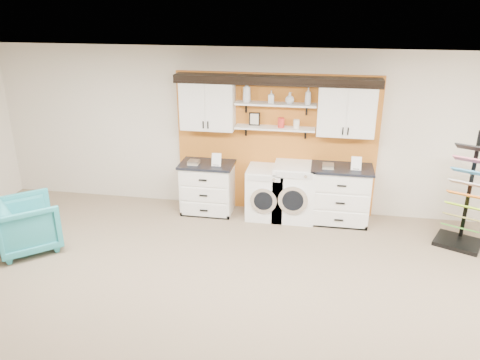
% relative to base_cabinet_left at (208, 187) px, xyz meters
% --- Properties ---
extents(ceiling, '(10.00, 10.00, 0.00)m').
position_rel_base_cabinet_left_xyz_m(ceiling, '(1.13, -3.64, 2.35)').
color(ceiling, white).
rests_on(ceiling, wall_back).
extents(wall_back, '(10.00, 0.00, 10.00)m').
position_rel_base_cabinet_left_xyz_m(wall_back, '(1.13, 0.36, 0.95)').
color(wall_back, beige).
rests_on(wall_back, floor).
extents(accent_panel, '(3.40, 0.07, 2.40)m').
position_rel_base_cabinet_left_xyz_m(accent_panel, '(1.13, 0.32, 0.75)').
color(accent_panel, '#B9671F').
rests_on(accent_panel, wall_back).
extents(upper_cabinet_left, '(0.90, 0.35, 0.84)m').
position_rel_base_cabinet_left_xyz_m(upper_cabinet_left, '(0.00, 0.15, 1.43)').
color(upper_cabinet_left, white).
rests_on(upper_cabinet_left, wall_back).
extents(upper_cabinet_right, '(0.90, 0.35, 0.84)m').
position_rel_base_cabinet_left_xyz_m(upper_cabinet_right, '(2.26, 0.15, 1.43)').
color(upper_cabinet_right, white).
rests_on(upper_cabinet_right, wall_back).
extents(shelf_lower, '(1.32, 0.28, 0.03)m').
position_rel_base_cabinet_left_xyz_m(shelf_lower, '(1.13, 0.16, 1.08)').
color(shelf_lower, white).
rests_on(shelf_lower, wall_back).
extents(shelf_upper, '(1.32, 0.28, 0.03)m').
position_rel_base_cabinet_left_xyz_m(shelf_upper, '(1.13, 0.16, 1.48)').
color(shelf_upper, white).
rests_on(shelf_upper, wall_back).
extents(crown_molding, '(3.30, 0.41, 0.13)m').
position_rel_base_cabinet_left_xyz_m(crown_molding, '(1.13, 0.17, 1.88)').
color(crown_molding, black).
rests_on(crown_molding, wall_back).
extents(picture_frame, '(0.18, 0.02, 0.22)m').
position_rel_base_cabinet_left_xyz_m(picture_frame, '(0.78, 0.21, 1.20)').
color(picture_frame, black).
rests_on(picture_frame, shelf_lower).
extents(canister_red, '(0.11, 0.11, 0.16)m').
position_rel_base_cabinet_left_xyz_m(canister_red, '(1.23, 0.16, 1.17)').
color(canister_red, red).
rests_on(canister_red, shelf_lower).
extents(canister_cream, '(0.10, 0.10, 0.14)m').
position_rel_base_cabinet_left_xyz_m(canister_cream, '(1.48, 0.16, 1.16)').
color(canister_cream, silver).
rests_on(canister_cream, shelf_lower).
extents(base_cabinet_left, '(0.92, 0.66, 0.90)m').
position_rel_base_cabinet_left_xyz_m(base_cabinet_left, '(0.00, 0.00, 0.00)').
color(base_cabinet_left, white).
rests_on(base_cabinet_left, floor).
extents(base_cabinet_right, '(0.99, 0.66, 0.97)m').
position_rel_base_cabinet_left_xyz_m(base_cabinet_right, '(2.26, -0.00, 0.03)').
color(base_cabinet_right, white).
rests_on(base_cabinet_right, floor).
extents(washer, '(0.63, 0.71, 0.88)m').
position_rel_base_cabinet_left_xyz_m(washer, '(1.02, -0.00, -0.01)').
color(washer, white).
rests_on(washer, floor).
extents(dryer, '(0.69, 0.71, 0.97)m').
position_rel_base_cabinet_left_xyz_m(dryer, '(1.50, -0.00, 0.03)').
color(dryer, white).
rests_on(dryer, floor).
extents(sample_rack, '(0.81, 0.75, 1.76)m').
position_rel_base_cabinet_left_xyz_m(sample_rack, '(4.07, -0.47, 0.10)').
color(sample_rack, black).
rests_on(sample_rack, floor).
extents(armchair, '(1.20, 1.20, 0.79)m').
position_rel_base_cabinet_left_xyz_m(armchair, '(-2.34, -1.74, -0.06)').
color(armchair, teal).
rests_on(armchair, floor).
extents(soap_bottle_a, '(0.15, 0.15, 0.34)m').
position_rel_base_cabinet_left_xyz_m(soap_bottle_a, '(0.66, 0.16, 1.66)').
color(soap_bottle_a, silver).
rests_on(soap_bottle_a, shelf_upper).
extents(soap_bottle_b, '(0.09, 0.10, 0.20)m').
position_rel_base_cabinet_left_xyz_m(soap_bottle_b, '(1.06, 0.16, 1.60)').
color(soap_bottle_b, silver).
rests_on(soap_bottle_b, shelf_upper).
extents(soap_bottle_c, '(0.17, 0.17, 0.18)m').
position_rel_base_cabinet_left_xyz_m(soap_bottle_c, '(1.35, 0.16, 1.59)').
color(soap_bottle_c, silver).
rests_on(soap_bottle_c, shelf_upper).
extents(soap_bottle_d, '(0.11, 0.11, 0.27)m').
position_rel_base_cabinet_left_xyz_m(soap_bottle_d, '(1.65, 0.16, 1.63)').
color(soap_bottle_d, silver).
rests_on(soap_bottle_d, shelf_upper).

